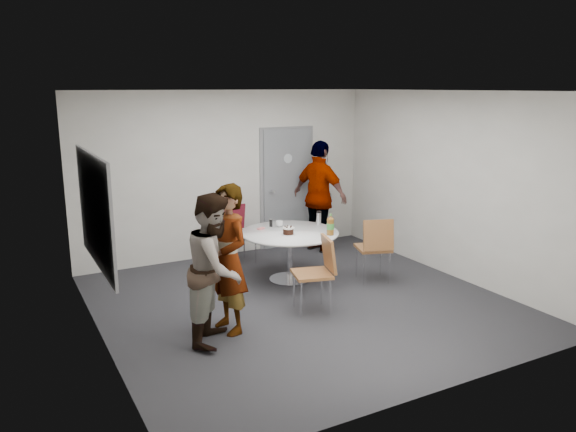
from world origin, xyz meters
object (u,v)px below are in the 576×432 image
chair_near_right (375,243)px  chair_far (237,228)px  person_left (215,268)px  door (287,188)px  chair_near_left (319,266)px  whiteboard (95,211)px  person_right (320,196)px  table (292,239)px  person_main (228,259)px

chair_near_right → chair_far: size_ratio=1.05×
chair_near_right → chair_far: (-1.33, 1.86, -0.03)m
chair_near_right → person_left: (-2.67, -0.67, 0.25)m
door → chair_near_left: 3.01m
person_left → door: bearing=-4.0°
whiteboard → chair_near_right: (3.75, -0.02, -0.87)m
chair_far → person_left: (-1.34, -2.54, 0.27)m
door → person_right: door is taller
table → person_main: (-1.45, -1.17, 0.23)m
door → table: size_ratio=1.52×
door → person_right: bearing=-56.6°
chair_near_left → person_main: size_ratio=0.55×
chair_far → whiteboard: bearing=30.0°
chair_near_right → chair_far: 2.29m
whiteboard → person_right: bearing=24.1°
person_main → person_left: person_main is taller
whiteboard → chair_far: 3.17m
whiteboard → chair_near_left: bearing=-11.5°
chair_far → chair_near_left: bearing=85.2°
person_left → table: bearing=-15.8°
person_left → person_main: bearing=-17.8°
door → person_left: 3.88m
whiteboard → chair_near_left: 2.72m
person_left → person_right: bearing=-13.4°
chair_far → person_main: person_main is taller
chair_near_left → person_right: bearing=-16.4°
chair_near_right → person_right: bearing=103.7°
person_left → chair_far: bearing=7.9°
chair_near_left → chair_far: bearing=17.5°
chair_near_left → chair_near_right: bearing=-53.2°
door → person_left: bearing=-129.7°
person_left → person_right: size_ratio=0.88×
chair_near_left → chair_near_right: size_ratio=0.99×
table → chair_near_right: (1.00, -0.65, -0.04)m
door → chair_far: bearing=-158.8°
chair_near_left → chair_near_right: 1.32m
door → person_right: (0.35, -0.53, -0.09)m
whiteboard → chair_far: (2.42, 1.84, -0.89)m
table → chair_near_left: (-0.23, -1.14, -0.05)m
chair_near_left → chair_near_right: (1.23, 0.49, 0.01)m
person_main → person_right: size_ratio=0.91×
chair_near_left → person_right: (1.39, 2.26, 0.36)m
chair_near_right → person_main: bearing=-149.4°
table → person_right: size_ratio=0.74×
chair_far → chair_near_right: bearing=118.3°
table → person_left: bearing=-141.5°
person_left → chair_near_right: bearing=-40.1°
chair_far → person_main: size_ratio=0.53×
table → person_main: 1.88m
whiteboard → chair_far: bearing=37.2°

